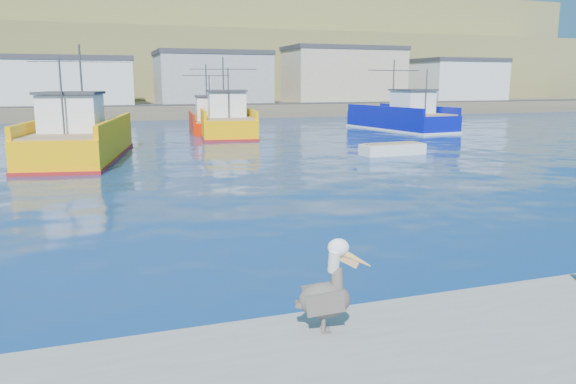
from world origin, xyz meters
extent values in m
plane|color=#072354|center=(0.00, 0.00, 0.00)|extent=(260.00, 260.00, 0.00)
cube|color=brown|center=(0.00, 72.00, 0.80)|extent=(160.00, 30.00, 1.60)
cube|color=brown|center=(0.00, 98.00, 6.00)|extent=(180.00, 40.00, 14.00)
cube|color=brown|center=(0.00, 118.00, 11.00)|extent=(200.00, 40.00, 24.00)
cube|color=#2D2D2D|center=(0.00, 61.00, 1.65)|extent=(150.00, 5.00, 0.10)
cube|color=silver|center=(-10.00, 67.00, 4.35)|extent=(18.00, 11.00, 5.50)
cube|color=#333338|center=(-10.00, 67.00, 7.40)|extent=(18.36, 11.22, 0.60)
cube|color=gray|center=(10.00, 67.00, 4.85)|extent=(15.00, 10.00, 6.50)
cube|color=#333338|center=(10.00, 67.00, 8.40)|extent=(15.30, 10.20, 0.60)
cube|color=tan|center=(30.00, 67.00, 5.35)|extent=(17.00, 9.00, 7.50)
cube|color=#333338|center=(30.00, 67.00, 9.40)|extent=(17.34, 9.18, 0.60)
cube|color=silver|center=(50.00, 67.00, 4.60)|extent=(13.00, 10.00, 6.00)
cube|color=#333338|center=(50.00, 67.00, 7.90)|extent=(13.26, 10.20, 0.60)
cube|color=#FCA800|center=(-6.82, 23.71, 0.83)|extent=(6.53, 13.36, 1.66)
cube|color=#FCA800|center=(-4.84, 23.34, 2.01)|extent=(2.54, 12.37, 0.70)
cube|color=#FCA800|center=(-8.79, 24.07, 2.01)|extent=(2.54, 12.37, 0.70)
cube|color=maroon|center=(-6.82, 23.71, 0.05)|extent=(6.66, 13.63, 0.25)
cube|color=#8C7251|center=(-6.82, 23.71, 1.71)|extent=(6.10, 12.79, 0.10)
cube|color=white|center=(-7.17, 21.82, 2.76)|extent=(3.52, 3.69, 2.00)
cube|color=#333338|center=(-7.17, 21.82, 3.86)|extent=(3.80, 4.11, 0.15)
cylinder|color=#4C4C4C|center=(-6.58, 24.97, 4.16)|extent=(0.14, 0.14, 5.00)
cylinder|color=#4C4C4C|center=(-7.52, 19.93, 3.66)|extent=(0.12, 0.12, 4.00)
cylinder|color=#4C4C4C|center=(-6.58, 24.97, 5.66)|extent=(5.88, 1.17, 0.08)
cube|color=#FCA800|center=(4.69, 35.98, 0.78)|extent=(5.83, 12.51, 1.57)
cube|color=#FCA800|center=(6.63, 35.71, 1.92)|extent=(1.93, 11.72, 0.70)
cube|color=#FCA800|center=(2.76, 36.26, 1.92)|extent=(1.93, 11.72, 0.70)
cube|color=maroon|center=(4.69, 35.98, 0.05)|extent=(5.95, 12.76, 0.25)
cube|color=#8C7251|center=(4.69, 35.98, 1.62)|extent=(5.43, 11.99, 0.10)
cube|color=white|center=(4.44, 34.20, 2.67)|extent=(3.31, 3.39, 2.00)
cube|color=#333338|center=(4.44, 34.20, 3.77)|extent=(3.57, 3.78, 0.15)
cylinder|color=#4C4C4C|center=(4.86, 37.18, 4.07)|extent=(0.14, 0.14, 5.00)
cylinder|color=#4C4C4C|center=(4.18, 32.41, 3.57)|extent=(0.11, 0.11, 4.00)
cylinder|color=#4C4C4C|center=(4.86, 37.18, 5.57)|extent=(5.78, 0.91, 0.08)
cube|color=#060D93|center=(21.64, 35.75, 0.78)|extent=(5.69, 12.47, 1.57)
cube|color=#060D93|center=(23.60, 36.00, 1.92)|extent=(1.73, 11.74, 0.70)
cube|color=#060D93|center=(19.67, 35.50, 1.92)|extent=(1.73, 11.74, 0.70)
cube|color=silver|center=(21.64, 35.75, 0.05)|extent=(5.80, 12.72, 0.25)
cube|color=#8C7251|center=(21.64, 35.75, 1.62)|extent=(5.29, 11.95, 0.10)
cube|color=white|center=(21.86, 33.96, 2.67)|extent=(3.30, 3.36, 2.00)
cube|color=#333338|center=(21.86, 33.96, 3.77)|extent=(3.56, 3.74, 0.15)
cylinder|color=#4C4C4C|center=(21.48, 36.94, 4.07)|extent=(0.13, 0.13, 5.00)
cylinder|color=#4C4C4C|center=(22.09, 32.17, 3.57)|extent=(0.11, 0.11, 4.00)
cylinder|color=#4C4C4C|center=(21.48, 36.94, 5.57)|extent=(5.86, 0.82, 0.08)
cube|color=#C31B01|center=(3.80, 39.13, 0.53)|extent=(3.94, 8.40, 1.05)
cube|color=#C31B01|center=(5.22, 38.97, 1.40)|extent=(1.09, 7.91, 0.70)
cube|color=#C31B01|center=(2.38, 39.29, 1.40)|extent=(1.09, 7.91, 0.70)
cube|color=#8C7251|center=(3.80, 39.13, 1.10)|extent=(3.66, 8.05, 0.10)
cube|color=white|center=(3.66, 37.92, 2.15)|extent=(2.34, 2.25, 2.00)
cube|color=#333338|center=(3.66, 37.92, 3.25)|extent=(2.52, 2.51, 0.15)
cylinder|color=#4C4C4C|center=(3.89, 39.94, 3.55)|extent=(0.13, 0.13, 5.00)
cylinder|color=#4C4C4C|center=(3.52, 36.72, 3.05)|extent=(0.11, 0.11, 4.00)
cylinder|color=#4C4C4C|center=(3.89, 39.94, 5.05)|extent=(4.23, 0.56, 0.08)
cube|color=silver|center=(11.47, 19.16, 0.26)|extent=(4.18, 1.72, 0.82)
cube|color=#8C7251|center=(11.47, 19.16, 0.69)|extent=(3.75, 1.38, 0.08)
cylinder|color=#595451|center=(-2.83, -3.91, 0.64)|extent=(0.08, 0.08, 0.29)
cube|color=#595451|center=(-2.78, -3.92, 0.51)|extent=(0.17, 0.15, 0.02)
cylinder|color=#595451|center=(-2.78, -3.73, 0.64)|extent=(0.08, 0.08, 0.29)
cube|color=#595451|center=(-2.73, -3.74, 0.51)|extent=(0.17, 0.15, 0.02)
ellipsoid|color=#38332D|center=(-2.78, -3.82, 1.02)|extent=(0.93, 0.68, 0.57)
cube|color=#38332D|center=(-2.86, -4.03, 1.05)|extent=(0.64, 0.22, 0.42)
cube|color=#38332D|center=(-2.75, -3.60, 1.05)|extent=(0.64, 0.22, 0.42)
cube|color=#38332D|center=(-3.14, -3.74, 0.96)|extent=(0.25, 0.20, 0.12)
cylinder|color=#38332D|center=(-2.59, -3.87, 1.34)|extent=(0.26, 0.34, 0.45)
cylinder|color=white|center=(-2.64, -3.86, 1.67)|extent=(0.25, 0.33, 0.43)
ellipsoid|color=white|center=(-2.58, -3.87, 1.88)|extent=(0.39, 0.33, 0.29)
cone|color=gold|center=(-2.32, -3.93, 1.70)|extent=(0.59, 0.28, 0.40)
cube|color=tan|center=(-2.43, -3.91, 1.66)|extent=(0.35, 0.13, 0.25)
camera|label=1|loc=(-6.09, -11.59, 4.42)|focal=35.00mm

